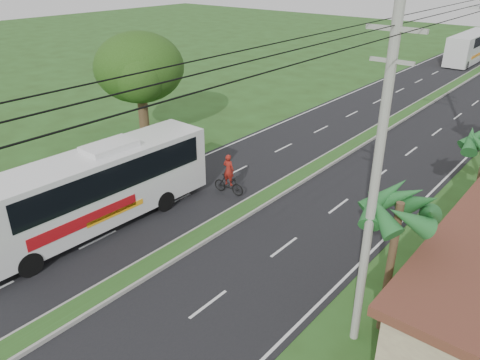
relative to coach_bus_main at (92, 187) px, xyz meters
The scene contains 11 objects.
ground 4.99m from the coach_bus_main, ahead, with size 180.00×180.00×0.00m, color #29471A.
road_asphalt 19.93m from the coach_bus_main, 77.07° to the left, with size 14.00×160.00×0.02m, color black.
median_strip 19.92m from the coach_bus_main, 77.07° to the left, with size 1.20×160.00×0.18m.
lane_edge_left 19.57m from the coach_bus_main, 96.70° to the left, with size 0.12×160.00×0.01m, color silver.
lane_edge_right 22.40m from the coach_bus_main, 60.04° to the left, with size 0.12×160.00×0.01m, color silver.
palm_verge_a 13.86m from the coach_bus_main, ahead, with size 2.40×2.40×5.45m.
shade_tree 12.41m from the coach_bus_main, 129.47° to the left, with size 6.30×6.00×7.54m.
utility_pole_a 13.45m from the coach_bus_main, ahead, with size 1.60×0.28×11.00m.
coach_bus_main is the anchor object (origin of this frame).
coach_bus_far 53.36m from the coach_bus_main, 88.01° to the left, with size 2.71×11.99×3.49m.
motorcyclist 7.32m from the coach_bus_main, 69.43° to the left, with size 1.92×0.79×2.34m.
Camera 1 is at (13.27, -9.91, 11.82)m, focal length 35.00 mm.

